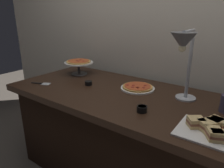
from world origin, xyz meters
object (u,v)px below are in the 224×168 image
object	(u,v)px
serving_spatula	(41,84)
sandwich_platter	(213,130)
heat_lamp	(184,49)
sauce_cup_near	(88,83)
pizza_plate_front	(138,87)
pizza_plate_center	(79,63)
sauce_cup_far	(142,109)

from	to	relation	value
serving_spatula	sandwich_platter	bearing A→B (deg)	0.67
heat_lamp	sauce_cup_near	size ratio (longest dim) A/B	8.09
pizza_plate_front	sandwich_platter	bearing A→B (deg)	-29.63
pizza_plate_center	sauce_cup_near	bearing A→B (deg)	-33.12
heat_lamp	pizza_plate_front	xyz separation A→B (m)	(-0.37, 0.13, -0.36)
pizza_plate_center	sauce_cup_near	distance (m)	0.37
pizza_plate_front	serving_spatula	xyz separation A→B (m)	(-0.73, -0.37, -0.01)
heat_lamp	sandwich_platter	bearing A→B (deg)	-41.41
pizza_plate_center	sandwich_platter	xyz separation A→B (m)	(1.31, -0.39, -0.08)
sauce_cup_far	pizza_plate_center	bearing A→B (deg)	157.31
sandwich_platter	sauce_cup_near	size ratio (longest dim) A/B	5.52
pizza_plate_center	serving_spatula	bearing A→B (deg)	-96.94
pizza_plate_front	pizza_plate_center	distance (m)	0.69
sandwich_platter	sauce_cup_far	bearing A→B (deg)	177.70
sandwich_platter	sauce_cup_near	world-z (taller)	sandwich_platter
pizza_plate_center	serving_spatula	world-z (taller)	pizza_plate_center
pizza_plate_center	sandwich_platter	world-z (taller)	pizza_plate_center
serving_spatula	sauce_cup_far	bearing A→B (deg)	1.93
heat_lamp	pizza_plate_front	size ratio (longest dim) A/B	1.79
sauce_cup_near	sauce_cup_far	distance (m)	0.63
sandwich_platter	sauce_cup_near	distance (m)	1.03
heat_lamp	serving_spatula	distance (m)	1.19
pizza_plate_front	pizza_plate_center	xyz separation A→B (m)	(-0.68, 0.04, 0.10)
pizza_plate_center	sauce_cup_far	distance (m)	0.98
pizza_plate_front	sauce_cup_near	xyz separation A→B (m)	(-0.38, -0.16, 0.01)
sandwich_platter	pizza_plate_center	bearing A→B (deg)	163.25
heat_lamp	sauce_cup_far	xyz separation A→B (m)	(-0.15, -0.21, -0.35)
pizza_plate_front	pizza_plate_center	world-z (taller)	pizza_plate_center
pizza_plate_front	sandwich_platter	world-z (taller)	sandwich_platter
heat_lamp	pizza_plate_center	size ratio (longest dim) A/B	1.72
heat_lamp	pizza_plate_front	distance (m)	0.53
pizza_plate_center	sauce_cup_near	size ratio (longest dim) A/B	4.71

